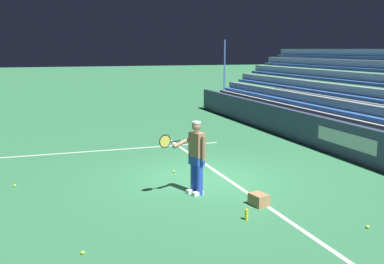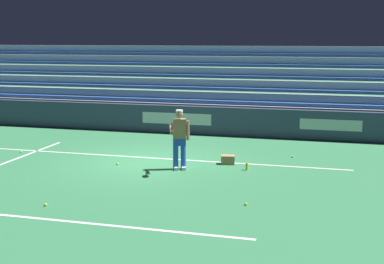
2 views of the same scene
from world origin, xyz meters
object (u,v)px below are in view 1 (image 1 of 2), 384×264
object	(u,v)px
tennis_ball_toward_net	(174,171)
tennis_ball_on_baseline	(15,186)
ball_box_cardboard	(259,200)
water_bottle	(247,215)
tennis_ball_midcourt	(83,253)
tennis_ball_far_right	(368,227)
tennis_player	(196,157)
tennis_ball_near_player	(164,143)

from	to	relation	value
tennis_ball_toward_net	tennis_ball_on_baseline	xyz separation A→B (m)	(0.00, 4.08, 0.00)
ball_box_cardboard	water_bottle	distance (m)	0.91
tennis_ball_on_baseline	ball_box_cardboard	bearing A→B (deg)	-121.76
tennis_ball_toward_net	tennis_ball_midcourt	bearing A→B (deg)	146.55
ball_box_cardboard	tennis_ball_far_right	size ratio (longest dim) A/B	6.06
tennis_player	tennis_ball_on_baseline	world-z (taller)	tennis_player
tennis_ball_on_baseline	tennis_ball_midcourt	bearing A→B (deg)	-164.15
water_bottle	tennis_ball_on_baseline	bearing A→B (deg)	49.44
tennis_player	tennis_ball_toward_net	bearing A→B (deg)	-1.34
tennis_ball_far_right	water_bottle	size ratio (longest dim) A/B	0.30
tennis_player	tennis_ball_far_right	xyz separation A→B (m)	(-3.01, -2.39, -0.86)
tennis_player	tennis_ball_midcourt	world-z (taller)	tennis_player
tennis_player	tennis_ball_toward_net	world-z (taller)	tennis_player
ball_box_cardboard	tennis_ball_midcourt	size ratio (longest dim) A/B	6.06
tennis_ball_far_right	tennis_ball_on_baseline	distance (m)	8.11
tennis_ball_toward_net	water_bottle	world-z (taller)	water_bottle
tennis_ball_near_player	tennis_ball_midcourt	bearing A→B (deg)	155.90
ball_box_cardboard	tennis_ball_on_baseline	xyz separation A→B (m)	(3.14, 5.06, -0.10)
tennis_ball_far_right	tennis_ball_midcourt	bearing A→B (deg)	83.24
tennis_ball_midcourt	tennis_ball_near_player	xyz separation A→B (m)	(8.03, -3.59, 0.00)
tennis_ball_toward_net	tennis_ball_on_baseline	world-z (taller)	same
ball_box_cardboard	tennis_ball_near_player	xyz separation A→B (m)	(6.84, 0.24, -0.10)
tennis_ball_far_right	tennis_ball_near_player	distance (m)	8.80
tennis_player	tennis_ball_toward_net	xyz separation A→B (m)	(1.93, -0.05, -0.86)
tennis_player	ball_box_cardboard	xyz separation A→B (m)	(-1.20, -1.03, -0.76)
tennis_ball_midcourt	water_bottle	size ratio (longest dim) A/B	0.30
tennis_ball_toward_net	water_bottle	bearing A→B (deg)	-174.45
tennis_ball_near_player	water_bottle	size ratio (longest dim) A/B	0.30
tennis_ball_midcourt	tennis_ball_far_right	bearing A→B (deg)	-96.76
ball_box_cardboard	tennis_ball_near_player	size ratio (longest dim) A/B	6.06
tennis_player	ball_box_cardboard	world-z (taller)	tennis_player
tennis_ball_toward_net	water_bottle	distance (m)	3.82
tennis_ball_on_baseline	tennis_player	bearing A→B (deg)	-115.58
ball_box_cardboard	tennis_ball_on_baseline	bearing A→B (deg)	58.24
tennis_ball_toward_net	tennis_ball_far_right	world-z (taller)	same
ball_box_cardboard	tennis_ball_midcourt	xyz separation A→B (m)	(-1.19, 3.84, -0.10)
tennis_ball_midcourt	tennis_ball_near_player	bearing A→B (deg)	-24.10
tennis_ball_far_right	tennis_ball_on_baseline	bearing A→B (deg)	52.46
tennis_ball_on_baseline	water_bottle	world-z (taller)	water_bottle
tennis_player	tennis_ball_far_right	size ratio (longest dim) A/B	25.98
tennis_ball_far_right	water_bottle	xyz separation A→B (m)	(1.13, 1.98, 0.08)
tennis_player	tennis_ball_near_player	xyz separation A→B (m)	(5.64, -0.78, -0.86)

